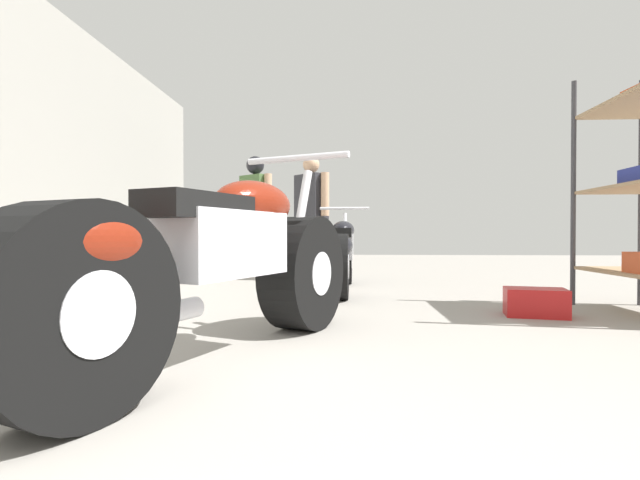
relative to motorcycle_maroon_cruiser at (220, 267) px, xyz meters
name	(u,v)px	position (x,y,z in m)	size (l,w,h in m)	color
ground_plane	(325,302)	(0.39, 1.92, -0.44)	(18.24, 18.24, 0.00)	gray
garage_partition_left	(16,140)	(-2.36, 1.92, 0.99)	(0.08, 8.36, 2.84)	#A3A099
motorcycle_maroon_cruiser	(220,267)	(0.00, 0.00, 0.00)	(1.12, 2.19, 1.06)	black
motorcycle_black_naked	(342,254)	(0.54, 2.68, -0.05)	(0.57, 1.93, 0.90)	black
mechanic_in_blue	(311,210)	(0.14, 3.85, 0.46)	(0.52, 0.52, 1.58)	#2D3851
mechanic_with_helmet	(255,203)	(-0.81, 5.02, 0.63)	(0.62, 0.52, 1.78)	#384766
red_toolbox	(536,302)	(1.92, 1.29, -0.34)	(0.41, 0.25, 0.20)	#B21919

